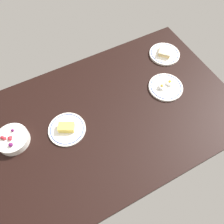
{
  "coord_description": "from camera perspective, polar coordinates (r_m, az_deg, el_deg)",
  "views": [
    {
      "loc": [
        -29.03,
        -54.76,
        112.36
      ],
      "look_at": [
        0.0,
        0.0,
        6.0
      ],
      "focal_mm": 35.09,
      "sensor_mm": 36.0,
      "label": 1
    }
  ],
  "objects": [
    {
      "name": "plate_cheese",
      "position": [
        1.22,
        -11.67,
        -4.29
      ],
      "size": [
        20.38,
        20.38,
        4.66
      ],
      "color": "white",
      "rests_on": "dining_table"
    },
    {
      "name": "plate_eggs",
      "position": [
        1.38,
        13.82,
        6.41
      ],
      "size": [
        20.74,
        20.74,
        4.56
      ],
      "color": "white",
      "rests_on": "dining_table"
    },
    {
      "name": "dining_table",
      "position": [
        1.27,
        0.0,
        -0.91
      ],
      "size": [
        143.36,
        92.82,
        4.0
      ],
      "primitive_type": "cube",
      "color": "black",
      "rests_on": "ground"
    },
    {
      "name": "bowl_berries",
      "position": [
        1.26,
        -24.51,
        -6.44
      ],
      "size": [
        17.04,
        17.04,
        6.66
      ],
      "color": "white",
      "rests_on": "dining_table"
    },
    {
      "name": "plate_sandwich",
      "position": [
        1.56,
        13.56,
        14.63
      ],
      "size": [
        20.24,
        20.24,
        4.59
      ],
      "color": "white",
      "rests_on": "dining_table"
    }
  ]
}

